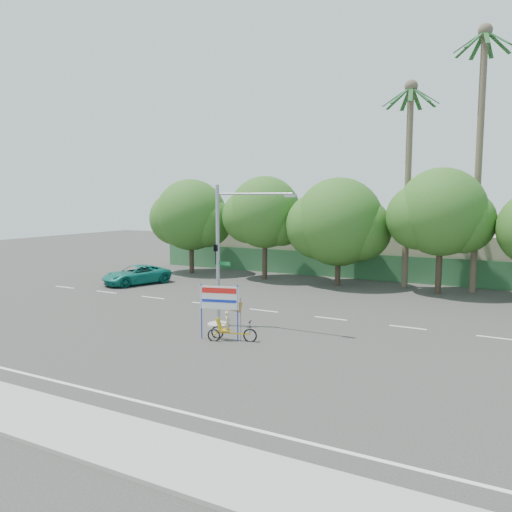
% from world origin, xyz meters
% --- Properties ---
extents(ground, '(120.00, 120.00, 0.00)m').
position_xyz_m(ground, '(0.00, 0.00, 0.00)').
color(ground, '#33302D').
rests_on(ground, ground).
extents(sidewalk_near, '(50.00, 2.40, 0.12)m').
position_xyz_m(sidewalk_near, '(0.00, -7.50, 0.06)').
color(sidewalk_near, gray).
rests_on(sidewalk_near, ground).
extents(fence, '(38.00, 0.08, 2.00)m').
position_xyz_m(fence, '(0.00, 21.50, 1.00)').
color(fence, '#336B3D').
rests_on(fence, ground).
extents(building_left, '(12.00, 8.00, 4.00)m').
position_xyz_m(building_left, '(-10.00, 26.00, 2.00)').
color(building_left, '#B3AC8E').
rests_on(building_left, ground).
extents(building_right, '(14.00, 8.00, 3.60)m').
position_xyz_m(building_right, '(8.00, 26.00, 1.80)').
color(building_right, '#B3AC8E').
rests_on(building_right, ground).
extents(tree_far_left, '(7.14, 6.00, 7.96)m').
position_xyz_m(tree_far_left, '(-14.05, 18.00, 4.76)').
color(tree_far_left, '#473828').
rests_on(tree_far_left, ground).
extents(tree_left, '(6.66, 5.60, 8.07)m').
position_xyz_m(tree_left, '(-7.05, 18.00, 5.06)').
color(tree_left, '#473828').
rests_on(tree_left, ground).
extents(tree_center, '(7.62, 6.40, 7.85)m').
position_xyz_m(tree_center, '(-1.05, 18.00, 4.47)').
color(tree_center, '#473828').
rests_on(tree_center, ground).
extents(tree_right, '(6.90, 5.80, 8.36)m').
position_xyz_m(tree_right, '(5.95, 18.00, 5.24)').
color(tree_right, '#473828').
rests_on(tree_right, ground).
extents(palm_tall, '(3.73, 3.79, 17.45)m').
position_xyz_m(palm_tall, '(8.00, 19.50, 10.46)').
color(palm_tall, '#70604C').
rests_on(palm_tall, ground).
extents(palm_short, '(3.73, 3.79, 14.45)m').
position_xyz_m(palm_short, '(3.50, 19.50, 8.86)').
color(palm_short, '#70604C').
rests_on(palm_short, ground).
extents(traffic_signal, '(4.72, 1.10, 7.00)m').
position_xyz_m(traffic_signal, '(-2.20, 3.98, 2.92)').
color(traffic_signal, gray).
rests_on(traffic_signal, ground).
extents(trike_billboard, '(2.54, 0.99, 2.57)m').
position_xyz_m(trike_billboard, '(-0.84, 1.90, 1.04)').
color(trike_billboard, black).
rests_on(trike_billboard, ground).
extents(pickup_truck, '(3.94, 5.52, 1.40)m').
position_xyz_m(pickup_truck, '(-14.39, 11.46, 0.70)').
color(pickup_truck, '#107263').
rests_on(pickup_truck, ground).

